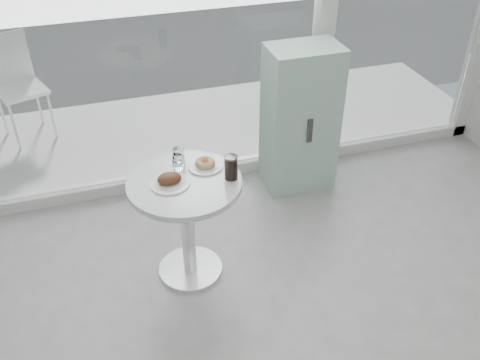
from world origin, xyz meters
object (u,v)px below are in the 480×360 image
object	(u,v)px
main_table	(186,209)
water_tumbler_a	(178,163)
water_tumbler_b	(179,158)
mint_cabinet	(300,119)
plate_donut	(205,164)
cola_glass	(231,168)
plate_fritter	(170,180)
patio_chair	(16,80)

from	to	relation	value
main_table	water_tumbler_a	size ratio (longest dim) A/B	7.29
water_tumbler_a	water_tumbler_b	xyz separation A→B (m)	(0.02, 0.04, 0.01)
main_table	mint_cabinet	bearing A→B (deg)	35.41
plate_donut	water_tumbler_b	distance (m)	0.17
cola_glass	main_table	bearing A→B (deg)	169.29
main_table	water_tumbler_a	distance (m)	0.30
mint_cabinet	water_tumbler_b	distance (m)	1.28
mint_cabinet	water_tumbler_a	xyz separation A→B (m)	(-1.12, -0.65, 0.21)
water_tumbler_a	water_tumbler_b	size ratio (longest dim) A/B	0.87
water_tumbler_a	cola_glass	size ratio (longest dim) A/B	0.67
plate_fritter	water_tumbler_b	bearing A→B (deg)	63.04
water_tumbler_a	water_tumbler_b	world-z (taller)	water_tumbler_b
mint_cabinet	plate_donut	bearing A→B (deg)	-144.48
water_tumbler_b	water_tumbler_a	bearing A→B (deg)	-112.65
water_tumbler_b	plate_fritter	bearing A→B (deg)	-116.96
patio_chair	water_tumbler_b	distance (m)	2.37
patio_chair	water_tumbler_b	world-z (taller)	patio_chair
main_table	plate_donut	bearing A→B (deg)	34.63
mint_cabinet	cola_glass	xyz separation A→B (m)	(-0.82, -0.85, 0.24)
plate_fritter	plate_donut	xyz separation A→B (m)	(0.25, 0.12, -0.01)
plate_donut	cola_glass	xyz separation A→B (m)	(0.12, -0.17, 0.06)
mint_cabinet	water_tumbler_a	world-z (taller)	mint_cabinet
water_tumbler_b	cola_glass	distance (m)	0.37
main_table	water_tumbler_b	bearing A→B (deg)	87.18
water_tumbler_a	plate_fritter	bearing A→B (deg)	-118.20
patio_chair	water_tumbler_a	size ratio (longest dim) A/B	9.06
main_table	patio_chair	world-z (taller)	patio_chair
mint_cabinet	cola_glass	distance (m)	1.20
plate_fritter	plate_donut	world-z (taller)	plate_fritter
patio_chair	water_tumbler_a	distance (m)	2.40
water_tumbler_a	cola_glass	world-z (taller)	cola_glass
plate_fritter	cola_glass	distance (m)	0.38
main_table	water_tumbler_a	world-z (taller)	water_tumbler_a
main_table	cola_glass	bearing A→B (deg)	-10.71
plate_donut	cola_glass	size ratio (longest dim) A/B	1.42
plate_donut	patio_chair	bearing A→B (deg)	120.23
main_table	water_tumbler_b	world-z (taller)	water_tumbler_b
cola_glass	plate_donut	bearing A→B (deg)	126.44
mint_cabinet	patio_chair	size ratio (longest dim) A/B	1.27
plate_donut	cola_glass	bearing A→B (deg)	-53.56
main_table	mint_cabinet	distance (m)	1.37
cola_glass	water_tumbler_b	bearing A→B (deg)	139.43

